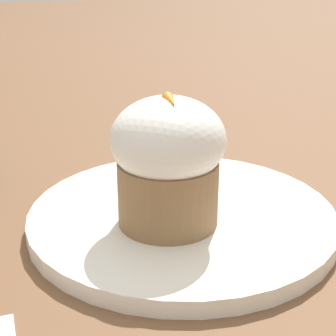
# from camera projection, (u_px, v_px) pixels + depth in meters

# --- Properties ---
(ground_plane) EXTENTS (4.00, 4.00, 0.00)m
(ground_plane) POSITION_uv_depth(u_px,v_px,m) (182.00, 225.00, 0.49)
(ground_plane) COLOR brown
(dessert_plate) EXTENTS (0.26, 0.26, 0.01)m
(dessert_plate) POSITION_uv_depth(u_px,v_px,m) (182.00, 218.00, 0.49)
(dessert_plate) COLOR white
(dessert_plate) RESTS_ON ground_plane
(carrot_cake) EXTENTS (0.09, 0.09, 0.11)m
(carrot_cake) POSITION_uv_depth(u_px,v_px,m) (168.00, 160.00, 0.44)
(carrot_cake) COLOR olive
(carrot_cake) RESTS_ON dessert_plate
(spoon) EXTENTS (0.12, 0.09, 0.01)m
(spoon) POSITION_uv_depth(u_px,v_px,m) (169.00, 191.00, 0.51)
(spoon) COLOR #B7B7BC
(spoon) RESTS_ON dessert_plate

